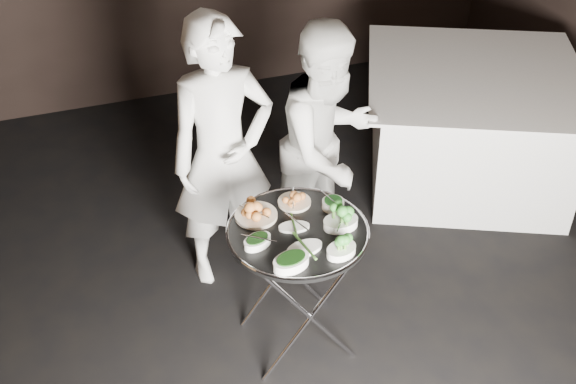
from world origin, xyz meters
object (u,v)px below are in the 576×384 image
object	(u,v)px
serving_tray	(298,232)
dining_table	(468,126)
waiter_left	(223,156)
waiter_right	(329,147)
tray_stand	(297,283)

from	to	relation	value
serving_tray	dining_table	distance (m)	2.10
serving_tray	waiter_left	world-z (taller)	waiter_left
waiter_left	waiter_right	xyz separation A→B (m)	(0.65, -0.02, -0.06)
waiter_left	dining_table	bearing A→B (deg)	7.08
waiter_left	waiter_right	bearing A→B (deg)	-7.34
tray_stand	serving_tray	distance (m)	0.36
serving_tray	dining_table	bearing A→B (deg)	33.71
waiter_left	waiter_right	size ratio (longest dim) A/B	1.08
waiter_right	serving_tray	bearing A→B (deg)	-145.72
waiter_right	dining_table	distance (m)	1.40
waiter_left	waiter_right	world-z (taller)	waiter_left
tray_stand	dining_table	world-z (taller)	dining_table
serving_tray	waiter_right	world-z (taller)	waiter_right
waiter_right	dining_table	xyz separation A→B (m)	(1.27, 0.45, -0.37)
waiter_right	tray_stand	bearing A→B (deg)	-145.72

